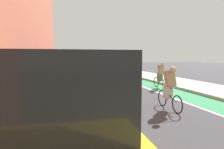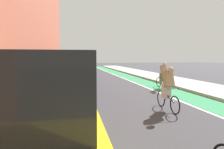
# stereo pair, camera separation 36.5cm
# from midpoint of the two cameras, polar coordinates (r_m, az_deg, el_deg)

# --- Properties ---
(ground_plane) EXTENTS (93.87, 93.87, 0.00)m
(ground_plane) POSITION_cam_midpoint_polar(r_m,az_deg,el_deg) (15.76, -3.07, -1.76)
(ground_plane) COLOR #38383D
(bike_lane_paint) EXTENTS (1.60, 42.67, 0.00)m
(bike_lane_paint) POSITION_cam_midpoint_polar(r_m,az_deg,el_deg) (18.46, 5.87, -0.75)
(bike_lane_paint) COLOR #2D8451
(bike_lane_paint) RESTS_ON ground
(lane_divider_stripe) EXTENTS (0.12, 42.67, 0.00)m
(lane_divider_stripe) POSITION_cam_midpoint_polar(r_m,az_deg,el_deg) (18.20, 3.18, -0.81)
(lane_divider_stripe) COLOR white
(lane_divider_stripe) RESTS_ON ground
(sidewalk_right) EXTENTS (3.19, 42.67, 0.14)m
(sidewalk_right) POSITION_cam_midpoint_polar(r_m,az_deg,el_deg) (19.34, 12.63, -0.37)
(sidewalk_right) COLOR #A8A59E
(sidewalk_right) RESTS_ON ground
(building_facade_left) EXTENTS (3.00, 42.67, 12.61)m
(building_facade_left) POSITION_cam_midpoint_polar(r_m,az_deg,el_deg) (18.27, -23.77, 18.71)
(building_facade_left) COLOR #9E4C38
(building_facade_left) RESTS_ON ground
(parked_suv_yellow_cab) EXTENTS (2.07, 4.66, 1.98)m
(parked_suv_yellow_cab) POSITION_cam_midpoint_polar(r_m,az_deg,el_deg) (2.98, -20.97, -12.90)
(parked_suv_yellow_cab) COLOR yellow
(parked_suv_yellow_cab) RESTS_ON ground
(parked_sedan_blue) EXTENTS (1.98, 4.78, 1.53)m
(parked_sedan_blue) POSITION_cam_midpoint_polar(r_m,az_deg,el_deg) (9.60, -15.02, -1.74)
(parked_sedan_blue) COLOR navy
(parked_sedan_blue) RESTS_ON ground
(parked_suv_black) EXTENTS (2.02, 4.42, 1.98)m
(parked_suv_black) POSITION_cam_midpoint_polar(r_m,az_deg,el_deg) (16.11, -14.01, 1.87)
(parked_suv_black) COLOR black
(parked_suv_black) RESTS_ON ground
(cyclist_mid) EXTENTS (0.48, 1.69, 1.60)m
(cyclist_mid) POSITION_cam_midpoint_polar(r_m,az_deg,el_deg) (7.18, 17.87, -3.67)
(cyclist_mid) COLOR black
(cyclist_mid) RESTS_ON ground
(cyclist_trailing) EXTENTS (0.48, 1.68, 1.60)m
(cyclist_trailing) POSITION_cam_midpoint_polar(r_m,az_deg,el_deg) (12.17, 16.05, -0.23)
(cyclist_trailing) COLOR black
(cyclist_trailing) RESTS_ON ground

